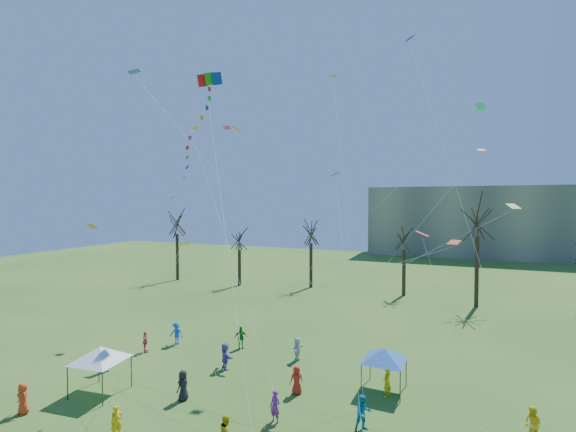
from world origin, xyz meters
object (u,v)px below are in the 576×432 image
at_px(canopy_tent_white, 100,354).
at_px(distant_building, 517,222).
at_px(big_box_kite, 196,145).
at_px(canopy_tent_blue, 384,355).

bearing_deg(canopy_tent_white, distant_building, 67.44).
xyz_separation_m(distant_building, canopy_tent_white, (-32.52, -78.27, -5.05)).
distance_m(distant_building, big_box_kite, 79.01).
xyz_separation_m(big_box_kite, canopy_tent_blue, (12.68, 1.68, -13.41)).
xyz_separation_m(distant_building, canopy_tent_blue, (-16.47, -71.30, -5.24)).
bearing_deg(canopy_tent_white, canopy_tent_blue, 23.46).
xyz_separation_m(distant_building, big_box_kite, (-29.15, -72.98, 8.16)).
relative_size(distant_building, canopy_tent_blue, 16.90).
bearing_deg(big_box_kite, canopy_tent_white, -122.56).
bearing_deg(distant_building, big_box_kite, -111.77).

